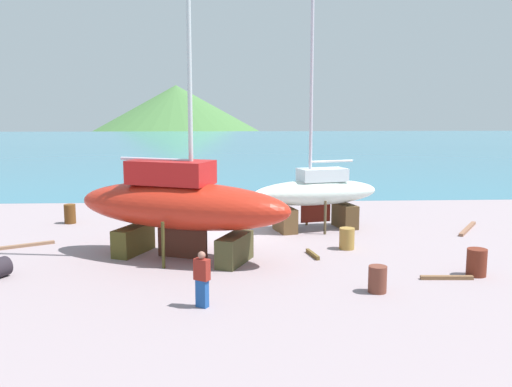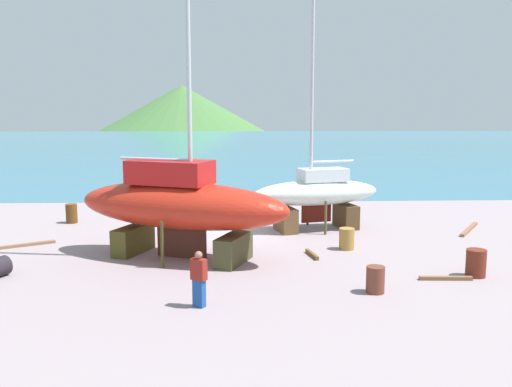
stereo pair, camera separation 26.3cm
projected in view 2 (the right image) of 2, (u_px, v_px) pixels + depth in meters
ground_plane at (228, 243)px, 23.55m from camera, size 42.21×42.21×0.00m
sea_water at (233, 145)px, 85.73m from camera, size 168.84×104.86×0.01m
headland_hill at (182, 125)px, 194.01m from camera, size 97.98×97.98×26.88m
sailboat_large_starboard at (180, 204)px, 20.94m from camera, size 8.88×5.72×15.04m
sailboat_small_center at (317, 194)px, 25.95m from camera, size 6.37×3.42×10.45m
worker at (199, 278)px, 15.89m from camera, size 0.50×0.44×1.63m
barrel_tipped_center at (178, 213)px, 28.27m from camera, size 0.94×0.94×0.80m
barrel_rust_far at (72, 213)px, 27.65m from camera, size 0.64×0.64×0.94m
barrel_by_slipway at (375, 280)px, 17.18m from camera, size 0.73×0.73×0.83m
barrel_ochre at (476, 263)px, 18.83m from camera, size 0.82×0.82×0.93m
barrel_tar_black at (347, 239)px, 22.48m from camera, size 0.83×0.83×0.86m
timber_short_skew at (16, 246)px, 22.85m from camera, size 2.75×1.67×0.12m
timber_short_cross at (446, 278)px, 18.49m from camera, size 1.75×0.26×0.12m
timber_plank_near at (469, 229)px, 25.98m from camera, size 1.92×2.77×0.13m
timber_plank_far at (312, 254)px, 21.45m from camera, size 0.36×1.27×0.15m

